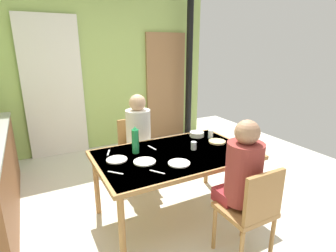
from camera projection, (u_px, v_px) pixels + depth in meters
ground_plane at (161, 217)px, 2.85m from camera, size 6.39×6.39×0.00m
wall_back at (96, 72)px, 4.54m from camera, size 4.14×0.10×2.66m
door_wooden at (166, 87)px, 5.15m from camera, size 0.80×0.05×2.00m
stove_pipe_column at (189, 70)px, 4.99m from camera, size 0.12×0.12×2.66m
curtain_panel at (54, 89)px, 4.20m from camera, size 0.90×0.03×2.23m
dining_table at (175, 159)px, 2.71m from camera, size 1.58×0.99×0.72m
chair_near_diner at (251, 209)px, 2.15m from camera, size 0.40×0.40×0.87m
chair_far_diner at (136, 148)px, 3.43m from camera, size 0.40×0.40×0.87m
person_near_diner at (242, 171)px, 2.18m from camera, size 0.30×0.37×0.77m
person_far_diner at (139, 130)px, 3.23m from camera, size 0.30×0.37×0.77m
water_bottle_green_near at (135, 140)px, 2.67m from camera, size 0.07×0.07×0.28m
serving_bowl_center at (197, 134)px, 3.19m from camera, size 0.17×0.17×0.05m
dinner_plate_near_left at (117, 160)px, 2.53m from camera, size 0.20×0.20×0.01m
dinner_plate_near_right at (145, 162)px, 2.49m from camera, size 0.21×0.21×0.01m
dinner_plate_far_center at (246, 153)px, 2.69m from camera, size 0.20×0.20×0.01m
dinner_plate_far_side at (179, 163)px, 2.45m from camera, size 0.21×0.21×0.01m
drinking_glass_by_near_diner at (211, 134)px, 3.12m from camera, size 0.06×0.06×0.10m
drinking_glass_by_far_diner at (194, 146)px, 2.78m from camera, size 0.06×0.06×0.09m
bread_plate_sliced at (217, 142)px, 2.99m from camera, size 0.19×0.19×0.02m
cutlery_knife_near at (115, 173)px, 2.28m from camera, size 0.11×0.12×0.00m
cutlery_fork_near at (108, 153)px, 2.71m from camera, size 0.07×0.14×0.00m
cutlery_knife_far at (152, 148)px, 2.84m from camera, size 0.04×0.15×0.00m
cutlery_fork_far at (157, 172)px, 2.29m from camera, size 0.10×0.13×0.00m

